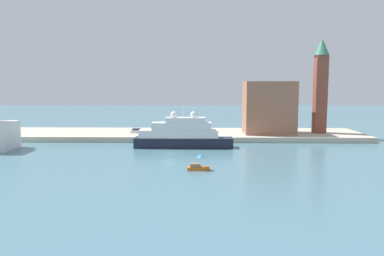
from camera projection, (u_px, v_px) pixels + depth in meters
The scene contains 9 objects.
ground at pixel (169, 153), 86.42m from camera, with size 400.00×400.00×0.00m, color slate.
quay_dock at pixel (176, 134), 113.64m from camera, with size 110.00×22.98×1.46m, color #B7AD99.
large_yacht at pixel (182, 135), 94.31m from camera, with size 24.51×4.48×10.65m.
small_motorboat at pixel (198, 165), 69.57m from camera, with size 4.08×1.67×2.97m.
harbor_building at pixel (269, 107), 110.13m from camera, with size 14.38×10.69×15.15m, color #9E664C.
bell_tower at pixel (321, 82), 110.40m from camera, with size 4.41×4.41×27.50m.
parked_car at pixel (137, 131), 111.77m from camera, with size 4.03×1.88×1.33m.
person_figure at pixel (149, 133), 105.86m from camera, with size 0.36×0.36×1.72m.
mooring_bollard at pixel (197, 135), 103.67m from camera, with size 0.37×0.37×0.70m, color black.
Camera 1 is at (7.18, -85.04, 15.73)m, focal length 35.33 mm.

